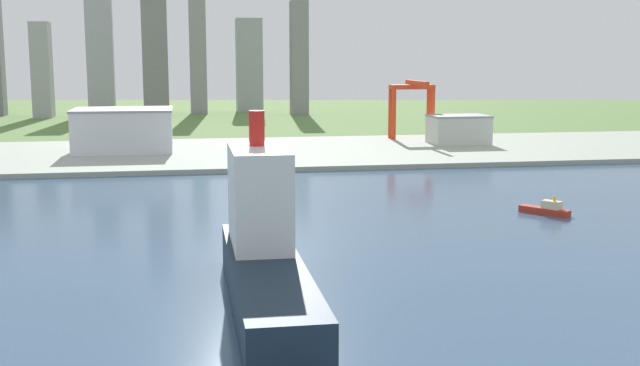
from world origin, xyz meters
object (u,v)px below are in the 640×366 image
Objects in this scene: port_crane_red at (413,96)px; warehouse_main at (123,130)px; cargo_ship at (264,248)px; warehouse_annex at (459,129)px; tugboat_small at (546,209)px.

warehouse_main is (-173.63, -36.45, -15.06)m from port_crane_red.
warehouse_main is (-47.24, 273.61, 2.22)m from cargo_ship.
port_crane_red reaches higher than warehouse_annex.
tugboat_small is 247.18m from warehouse_main.
port_crane_red is (126.38, 310.06, 17.28)m from cargo_ship.
tugboat_small is 203.16m from warehouse_annex.
port_crane_red is 0.79× the size of warehouse_main.
port_crane_red is at bearing 84.67° from tugboat_small.
warehouse_annex reaches higher than tugboat_small.
warehouse_main reaches higher than warehouse_annex.
port_crane_red reaches higher than tugboat_small.
cargo_ship is 335.27m from port_crane_red.
cargo_ship is 2.39× the size of warehouse_annex.
tugboat_small is at bearing 37.04° from cargo_ship.
tugboat_small is at bearing -101.50° from warehouse_annex.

